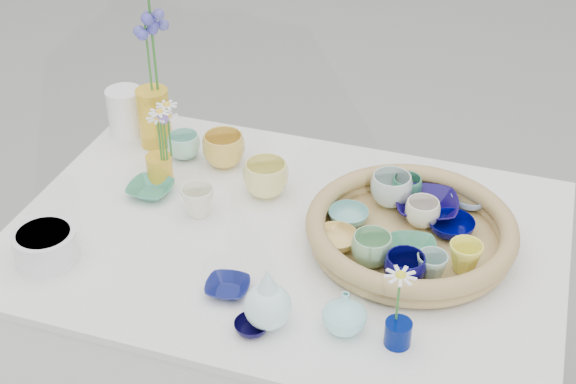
% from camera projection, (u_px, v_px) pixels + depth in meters
% --- Properties ---
extents(wicker_tray, '(0.47, 0.47, 0.08)m').
position_uv_depth(wicker_tray, '(411.00, 231.00, 1.79)').
color(wicker_tray, olive).
rests_on(wicker_tray, display_table).
extents(tray_ceramic_0, '(0.17, 0.17, 0.04)m').
position_uv_depth(tray_ceramic_0, '(426.00, 206.00, 1.88)').
color(tray_ceramic_0, '#0C0442').
rests_on(tray_ceramic_0, wicker_tray).
extents(tray_ceramic_1, '(0.13, 0.13, 0.03)m').
position_uv_depth(tray_ceramic_1, '(451.00, 227.00, 1.82)').
color(tray_ceramic_1, '#000152').
rests_on(tray_ceramic_1, wicker_tray).
extents(tray_ceramic_2, '(0.09, 0.09, 0.07)m').
position_uv_depth(tray_ceramic_2, '(465.00, 257.00, 1.70)').
color(tray_ceramic_2, '#ECE34D').
rests_on(tray_ceramic_2, wicker_tray).
extents(tray_ceramic_3, '(0.13, 0.13, 0.03)m').
position_uv_depth(tray_ceramic_3, '(412.00, 250.00, 1.75)').
color(tray_ceramic_3, '#327D58').
rests_on(tray_ceramic_3, wicker_tray).
extents(tray_ceramic_4, '(0.11, 0.11, 0.07)m').
position_uv_depth(tray_ceramic_4, '(372.00, 249.00, 1.72)').
color(tray_ceramic_4, '#7FB684').
rests_on(tray_ceramic_4, wicker_tray).
extents(tray_ceramic_5, '(0.11, 0.11, 0.03)m').
position_uv_depth(tray_ceramic_5, '(348.00, 216.00, 1.85)').
color(tray_ceramic_5, '#72B6AE').
rests_on(tray_ceramic_5, wicker_tray).
extents(tray_ceramic_6, '(0.12, 0.12, 0.08)m').
position_uv_depth(tray_ceramic_6, '(391.00, 189.00, 1.90)').
color(tray_ceramic_6, silver).
rests_on(tray_ceramic_6, wicker_tray).
extents(tray_ceramic_7, '(0.11, 0.11, 0.06)m').
position_uv_depth(tray_ceramic_7, '(422.00, 213.00, 1.83)').
color(tray_ceramic_7, '#F5ECC9').
rests_on(tray_ceramic_7, wicker_tray).
extents(tray_ceramic_8, '(0.12, 0.12, 0.03)m').
position_uv_depth(tray_ceramic_8, '(470.00, 199.00, 1.91)').
color(tray_ceramic_8, '#87A9E3').
rests_on(tray_ceramic_8, wicker_tray).
extents(tray_ceramic_9, '(0.11, 0.11, 0.07)m').
position_uv_depth(tray_ceramic_9, '(405.00, 270.00, 1.66)').
color(tray_ceramic_9, '#05043F').
rests_on(tray_ceramic_9, wicker_tray).
extents(tray_ceramic_10, '(0.10, 0.10, 0.03)m').
position_uv_depth(tray_ceramic_10, '(336.00, 240.00, 1.78)').
color(tray_ceramic_10, '#E1BA64').
rests_on(tray_ceramic_10, wicker_tray).
extents(tray_ceramic_11, '(0.08, 0.08, 0.06)m').
position_uv_depth(tray_ceramic_11, '(432.00, 267.00, 1.68)').
color(tray_ceramic_11, '#8DB3A3').
rests_on(tray_ceramic_11, wicker_tray).
extents(tray_ceramic_12, '(0.08, 0.08, 0.06)m').
position_uv_depth(tray_ceramic_12, '(407.00, 188.00, 1.92)').
color(tray_ceramic_12, '#357A5C').
rests_on(tray_ceramic_12, wicker_tray).
extents(loose_ceramic_0, '(0.12, 0.12, 0.09)m').
position_uv_depth(loose_ceramic_0, '(224.00, 150.00, 2.07)').
color(loose_ceramic_0, gold).
rests_on(loose_ceramic_0, display_table).
extents(loose_ceramic_1, '(0.11, 0.11, 0.09)m').
position_uv_depth(loose_ceramic_1, '(266.00, 179.00, 1.96)').
color(loose_ceramic_1, '#E3DA7B').
rests_on(loose_ceramic_1, display_table).
extents(loose_ceramic_2, '(0.11, 0.11, 0.03)m').
position_uv_depth(loose_ceramic_2, '(151.00, 190.00, 1.97)').
color(loose_ceramic_2, '#3B896A').
rests_on(loose_ceramic_2, display_table).
extents(loose_ceramic_3, '(0.09, 0.09, 0.07)m').
position_uv_depth(loose_ceramic_3, '(198.00, 201.00, 1.89)').
color(loose_ceramic_3, beige).
rests_on(loose_ceramic_3, display_table).
extents(loose_ceramic_4, '(0.11, 0.11, 0.02)m').
position_uv_depth(loose_ceramic_4, '(228.00, 288.00, 1.68)').
color(loose_ceramic_4, '#101655').
rests_on(loose_ceramic_4, display_table).
extents(loose_ceramic_5, '(0.09, 0.09, 0.07)m').
position_uv_depth(loose_ceramic_5, '(184.00, 146.00, 2.11)').
color(loose_ceramic_5, '#91CEBD').
rests_on(loose_ceramic_5, display_table).
extents(loose_ceramic_6, '(0.09, 0.09, 0.02)m').
position_uv_depth(loose_ceramic_6, '(252.00, 327.00, 1.59)').
color(loose_ceramic_6, black).
rests_on(loose_ceramic_6, display_table).
extents(fluted_bowl, '(0.19, 0.19, 0.07)m').
position_uv_depth(fluted_bowl, '(46.00, 246.00, 1.76)').
color(fluted_bowl, silver).
rests_on(fluted_bowl, display_table).
extents(bud_vase_paleblue, '(0.12, 0.12, 0.15)m').
position_uv_depth(bud_vase_paleblue, '(268.00, 297.00, 1.57)').
color(bud_vase_paleblue, '#C8F1F6').
rests_on(bud_vase_paleblue, display_table).
extents(bud_vase_seafoam, '(0.09, 0.09, 0.09)m').
position_uv_depth(bud_vase_seafoam, '(345.00, 312.00, 1.57)').
color(bud_vase_seafoam, '#9DEBE8').
rests_on(bud_vase_seafoam, display_table).
extents(bud_vase_cobalt, '(0.05, 0.05, 0.05)m').
position_uv_depth(bud_vase_cobalt, '(398.00, 333.00, 1.55)').
color(bud_vase_cobalt, '#000F58').
rests_on(bud_vase_cobalt, display_table).
extents(single_daisy, '(0.09, 0.09, 0.13)m').
position_uv_depth(single_daisy, '(398.00, 298.00, 1.51)').
color(single_daisy, white).
rests_on(single_daisy, bud_vase_cobalt).
extents(tall_vase_yellow, '(0.10, 0.10, 0.16)m').
position_uv_depth(tall_vase_yellow, '(154.00, 117.00, 2.13)').
color(tall_vase_yellow, gold).
rests_on(tall_vase_yellow, display_table).
extents(gerbera, '(0.13, 0.13, 0.33)m').
position_uv_depth(gerbera, '(152.00, 34.00, 2.01)').
color(gerbera, '#FF2D0B').
rests_on(gerbera, tall_vase_yellow).
extents(hydrangea, '(0.09, 0.09, 0.26)m').
position_uv_depth(hydrangea, '(149.00, 57.00, 2.04)').
color(hydrangea, '#4E50A5').
rests_on(hydrangea, tall_vase_yellow).
extents(white_pitcher, '(0.15, 0.12, 0.13)m').
position_uv_depth(white_pitcher, '(126.00, 112.00, 2.19)').
color(white_pitcher, white).
rests_on(white_pitcher, display_table).
extents(daisy_cup, '(0.08, 0.08, 0.07)m').
position_uv_depth(daisy_cup, '(160.00, 168.00, 2.01)').
color(daisy_cup, gold).
rests_on(daisy_cup, display_table).
extents(daisy_posy, '(0.10, 0.10, 0.16)m').
position_uv_depth(daisy_posy, '(160.00, 128.00, 1.95)').
color(daisy_posy, white).
rests_on(daisy_posy, daisy_cup).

